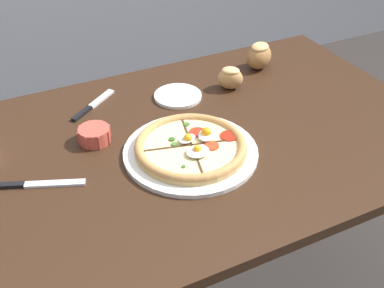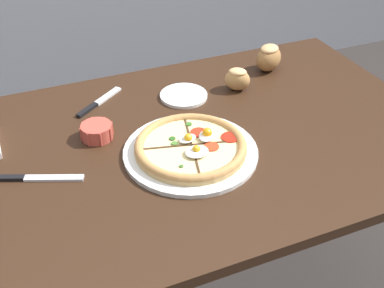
% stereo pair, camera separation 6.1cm
% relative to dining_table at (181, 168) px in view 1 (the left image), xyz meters
% --- Properties ---
extents(dining_table, '(1.44, 0.86, 0.73)m').
position_rel_dining_table_xyz_m(dining_table, '(0.00, 0.00, 0.00)').
color(dining_table, '#331E11').
rests_on(dining_table, ground_plane).
extents(pizza, '(0.35, 0.35, 0.06)m').
position_rel_dining_table_xyz_m(pizza, '(0.00, -0.06, 0.11)').
color(pizza, white).
rests_on(pizza, dining_table).
extents(ramekin_bowl, '(0.09, 0.09, 0.04)m').
position_rel_dining_table_xyz_m(ramekin_bowl, '(-0.20, 0.10, 0.11)').
color(ramekin_bowl, '#C64C3D').
rests_on(ramekin_bowl, dining_table).
extents(bread_piece_near, '(0.12, 0.11, 0.09)m').
position_rel_dining_table_xyz_m(bread_piece_near, '(0.42, 0.27, 0.14)').
color(bread_piece_near, '#A3703D').
rests_on(bread_piece_near, dining_table).
extents(bread_piece_mid, '(0.10, 0.09, 0.07)m').
position_rel_dining_table_xyz_m(bread_piece_mid, '(0.26, 0.19, 0.13)').
color(bread_piece_mid, '#B27F47').
rests_on(bread_piece_mid, dining_table).
extents(knife_main, '(0.16, 0.13, 0.01)m').
position_rel_dining_table_xyz_m(knife_main, '(-0.16, 0.27, 0.10)').
color(knife_main, silver).
rests_on(knife_main, dining_table).
extents(knife_spare, '(0.23, 0.11, 0.01)m').
position_rel_dining_table_xyz_m(knife_spare, '(-0.39, -0.01, 0.10)').
color(knife_spare, silver).
rests_on(knife_spare, dining_table).
extents(side_saucer, '(0.14, 0.14, 0.01)m').
position_rel_dining_table_xyz_m(side_saucer, '(0.09, 0.21, 0.10)').
color(side_saucer, white).
rests_on(side_saucer, dining_table).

